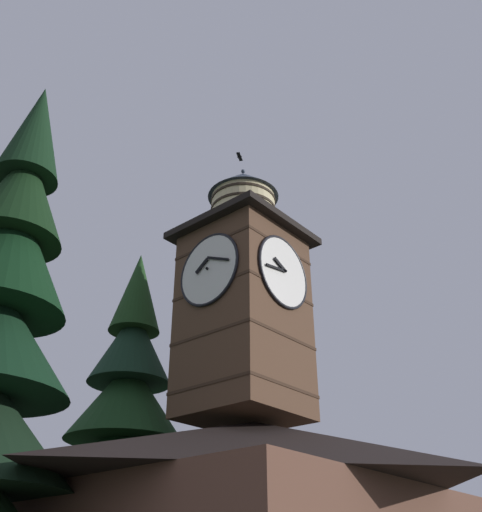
{
  "coord_description": "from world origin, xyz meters",
  "views": [
    {
      "loc": [
        14.01,
        10.07,
        2.01
      ],
      "look_at": [
        0.55,
        -1.54,
        11.93
      ],
      "focal_mm": 40.85,
      "sensor_mm": 36.0,
      "label": 1
    }
  ],
  "objects_px": {
    "pine_tree_behind": "(122,452)",
    "flying_bird_high": "(240,157)",
    "clock_tower": "(243,294)",
    "moon": "(0,434)"
  },
  "relations": [
    {
      "from": "clock_tower",
      "to": "moon",
      "type": "xyz_separation_m",
      "value": [
        -14.8,
        -44.17,
        3.85
      ]
    },
    {
      "from": "pine_tree_behind",
      "to": "flying_bird_high",
      "type": "relative_size",
      "value": 20.07
    },
    {
      "from": "clock_tower",
      "to": "pine_tree_behind",
      "type": "bearing_deg",
      "value": -78.08
    },
    {
      "from": "pine_tree_behind",
      "to": "flying_bird_high",
      "type": "distance_m",
      "value": 15.26
    },
    {
      "from": "pine_tree_behind",
      "to": "moon",
      "type": "bearing_deg",
      "value": -111.75
    },
    {
      "from": "pine_tree_behind",
      "to": "flying_bird_high",
      "type": "height_order",
      "value": "flying_bird_high"
    },
    {
      "from": "moon",
      "to": "flying_bird_high",
      "type": "distance_m",
      "value": 43.05
    },
    {
      "from": "clock_tower",
      "to": "flying_bird_high",
      "type": "height_order",
      "value": "flying_bird_high"
    },
    {
      "from": "flying_bird_high",
      "to": "clock_tower",
      "type": "bearing_deg",
      "value": 42.75
    },
    {
      "from": "clock_tower",
      "to": "pine_tree_behind",
      "type": "height_order",
      "value": "clock_tower"
    }
  ]
}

